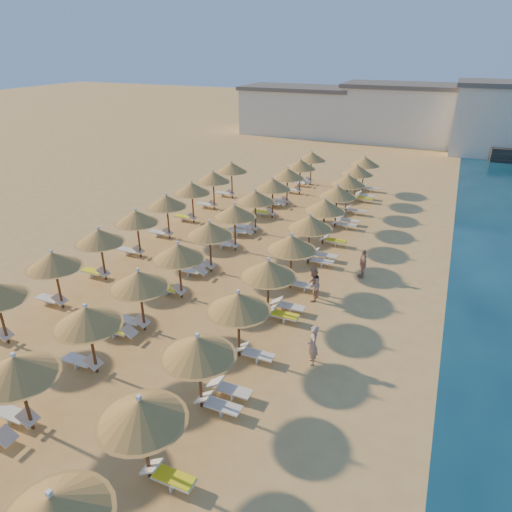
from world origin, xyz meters
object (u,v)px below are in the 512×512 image
at_px(beachgoer_b, 313,284).
at_px(beachgoer_c, 363,263).
at_px(beachgoer_a, 313,345).
at_px(parasol_row_west, 223,220).
at_px(parasol_row_east, 301,233).

bearing_deg(beachgoer_b, beachgoer_c, 152.56).
relative_size(beachgoer_b, beachgoer_a, 1.02).
bearing_deg(beachgoer_b, parasol_row_west, -111.19).
xyz_separation_m(parasol_row_east, beachgoer_c, (3.33, 1.12, -1.74)).
bearing_deg(beachgoer_b, parasol_row_east, -148.44).
relative_size(parasol_row_east, parasol_row_west, 1.00).
xyz_separation_m(beachgoer_b, beachgoer_a, (1.48, -4.94, -0.02)).
distance_m(parasol_row_west, beachgoer_b, 7.00).
bearing_deg(beachgoer_b, beachgoer_a, 16.50).
xyz_separation_m(parasol_row_east, beachgoer_b, (1.51, -2.43, -1.68)).
distance_m(parasol_row_west, beachgoer_c, 8.43).
bearing_deg(parasol_row_east, beachgoer_a, -67.90).
bearing_deg(beachgoer_c, beachgoer_b, -52.90).
bearing_deg(parasol_row_east, beachgoer_b, -58.21).
bearing_deg(beachgoer_c, parasol_row_west, -107.90).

